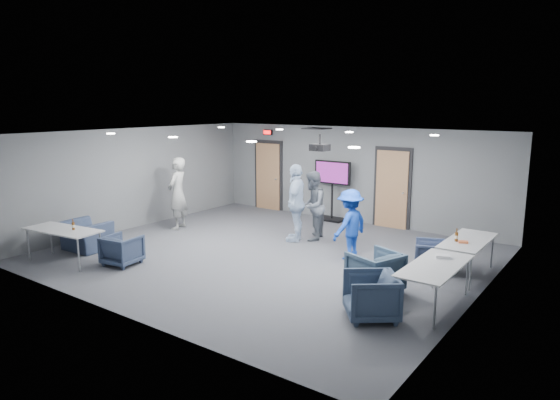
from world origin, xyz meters
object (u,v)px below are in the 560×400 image
Objects in this scene: person_a at (178,193)px; tv_stand at (332,187)px; bottle_front at (73,226)px; person_b at (312,206)px; chair_front_b at (85,236)px; person_d at (350,225)px; table_right_b at (435,267)px; table_front_left at (63,231)px; person_c at (296,203)px; chair_front_a at (122,250)px; bottle_right at (456,237)px; table_right_a at (468,242)px; chair_right_b at (375,272)px; projector at (320,147)px; chair_right_a at (432,256)px; chair_right_c at (371,296)px.

tv_stand is (2.86, 3.30, 0.01)m from person_a.
person_a is at bearing 97.66° from bottle_front.
chair_front_b is (-3.79, -3.83, -0.52)m from person_b.
person_a is 1.26× the size of person_d.
person_a is 7.50m from table_right_b.
tv_stand is at bearing 61.28° from table_front_left.
table_right_b is at bearing 40.81° from person_c.
bottle_front reaches higher than chair_front_a.
person_a is 7.26m from bottle_right.
chair_front_b is 0.56× the size of table_right_b.
bottle_right is at bearing 149.43° from table_right_a.
table_right_b is (0.00, -1.90, 0.00)m from table_right_a.
person_d reaches higher than chair_front_b.
bottle_right is at bearing -32.95° from tv_stand.
person_c reaches higher than person_d.
person_c is 1.87m from person_d.
person_c reaches higher than table_right_a.
chair_right_b is 6.27m from bottle_front.
person_b is 0.99× the size of tv_stand.
bottle_front is (0.45, -3.35, -0.15)m from person_a.
person_b is at bearing -136.45° from chair_front_b.
table_right_b is (3.89, -2.37, -0.17)m from person_b.
chair_front_b is at bearing -24.67° from person_a.
person_a is 2.73m from chair_front_b.
table_front_left reaches higher than chair_front_a.
person_b is 0.42m from person_c.
chair_front_a is 0.68× the size of chair_front_b.
chair_right_b reaches higher than table_right_a.
person_c reaches higher than table_right_b.
person_a reaches higher than chair_right_b.
table_right_b is at bearing -44.63° from tv_stand.
person_a is at bearing -79.95° from chair_right_b.
person_b reaches higher than table_right_b.
chair_right_b is 5.25m from chair_front_a.
person_b is 1.96m from projector.
person_d is at bearing -152.42° from chair_front_b.
person_d is (5.01, 0.33, -0.20)m from person_a.
projector is (4.06, 3.70, 1.72)m from table_front_left.
chair_right_a is at bearing 24.44° from table_front_left.
table_right_a is 5.23m from tv_stand.
chair_right_a is 1.77m from chair_right_b.
tv_stand is (-0.38, 2.41, 0.03)m from person_c.
chair_right_c is 0.44× the size of table_right_b.
chair_right_b is 2.16m from table_right_a.
chair_right_a is 2.80m from chair_right_c.
table_right_b is at bearing 0.82° from chair_right_a.
table_front_left is (-3.03, -4.34, -0.27)m from person_c.
projector is (0.76, -0.94, 1.55)m from person_b.
table_right_b reaches higher than chair_right_a.
chair_front_b reaches higher than chair_right_a.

